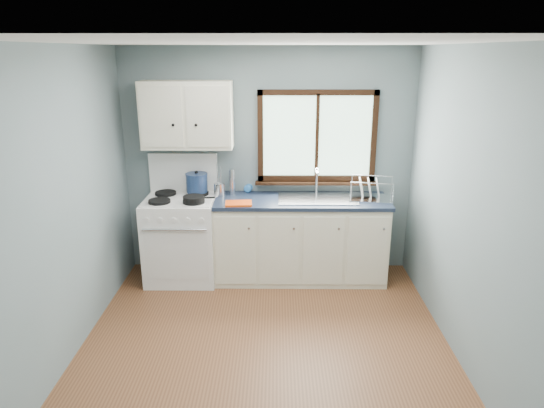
{
  "coord_description": "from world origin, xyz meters",
  "views": [
    {
      "loc": [
        0.09,
        -3.5,
        2.45
      ],
      "look_at": [
        0.05,
        0.9,
        1.05
      ],
      "focal_mm": 32.0,
      "sensor_mm": 36.0,
      "label": 1
    }
  ],
  "objects_px": {
    "base_cabinets": "(300,243)",
    "stockpot": "(197,182)",
    "gas_range": "(182,236)",
    "sink": "(317,204)",
    "skillet": "(194,198)",
    "dish_rack": "(370,193)",
    "thermos": "(232,182)",
    "utensil_crock": "(219,189)"
  },
  "relations": [
    {
      "from": "base_cabinets",
      "to": "thermos",
      "type": "height_order",
      "value": "thermos"
    },
    {
      "from": "gas_range",
      "to": "utensil_crock",
      "type": "height_order",
      "value": "gas_range"
    },
    {
      "from": "gas_range",
      "to": "skillet",
      "type": "relative_size",
      "value": 3.95
    },
    {
      "from": "base_cabinets",
      "to": "utensil_crock",
      "type": "bearing_deg",
      "value": 173.55
    },
    {
      "from": "skillet",
      "to": "gas_range",
      "type": "bearing_deg",
      "value": 129.88
    },
    {
      "from": "sink",
      "to": "skillet",
      "type": "xyz_separation_m",
      "value": [
        -1.3,
        -0.19,
        0.12
      ]
    },
    {
      "from": "stockpot",
      "to": "thermos",
      "type": "bearing_deg",
      "value": 6.07
    },
    {
      "from": "sink",
      "to": "thermos",
      "type": "distance_m",
      "value": 0.97
    },
    {
      "from": "dish_rack",
      "to": "base_cabinets",
      "type": "bearing_deg",
      "value": -168.5
    },
    {
      "from": "utensil_crock",
      "to": "dish_rack",
      "type": "distance_m",
      "value": 1.64
    },
    {
      "from": "base_cabinets",
      "to": "utensil_crock",
      "type": "relative_size",
      "value": 5.06
    },
    {
      "from": "stockpot",
      "to": "thermos",
      "type": "xyz_separation_m",
      "value": [
        0.38,
        0.04,
        -0.0
      ]
    },
    {
      "from": "gas_range",
      "to": "utensil_crock",
      "type": "distance_m",
      "value": 0.66
    },
    {
      "from": "gas_range",
      "to": "skillet",
      "type": "bearing_deg",
      "value": -42.25
    },
    {
      "from": "sink",
      "to": "dish_rack",
      "type": "xyz_separation_m",
      "value": [
        0.57,
        0.01,
        0.12
      ]
    },
    {
      "from": "stockpot",
      "to": "thermos",
      "type": "relative_size",
      "value": 1.11
    },
    {
      "from": "base_cabinets",
      "to": "sink",
      "type": "height_order",
      "value": "sink"
    },
    {
      "from": "base_cabinets",
      "to": "utensil_crock",
      "type": "distance_m",
      "value": 1.07
    },
    {
      "from": "stockpot",
      "to": "dish_rack",
      "type": "height_order",
      "value": "stockpot"
    },
    {
      "from": "gas_range",
      "to": "sink",
      "type": "bearing_deg",
      "value": 0.71
    },
    {
      "from": "base_cabinets",
      "to": "stockpot",
      "type": "relative_size",
      "value": 5.84
    },
    {
      "from": "base_cabinets",
      "to": "sink",
      "type": "relative_size",
      "value": 2.2
    },
    {
      "from": "gas_range",
      "to": "dish_rack",
      "type": "height_order",
      "value": "gas_range"
    },
    {
      "from": "base_cabinets",
      "to": "stockpot",
      "type": "height_order",
      "value": "stockpot"
    },
    {
      "from": "base_cabinets",
      "to": "sink",
      "type": "distance_m",
      "value": 0.48
    },
    {
      "from": "gas_range",
      "to": "base_cabinets",
      "type": "relative_size",
      "value": 0.74
    },
    {
      "from": "base_cabinets",
      "to": "dish_rack",
      "type": "height_order",
      "value": "dish_rack"
    },
    {
      "from": "skillet",
      "to": "thermos",
      "type": "distance_m",
      "value": 0.52
    },
    {
      "from": "sink",
      "to": "stockpot",
      "type": "relative_size",
      "value": 2.65
    },
    {
      "from": "skillet",
      "to": "dish_rack",
      "type": "height_order",
      "value": "dish_rack"
    },
    {
      "from": "base_cabinets",
      "to": "skillet",
      "type": "xyz_separation_m",
      "value": [
        -1.12,
        -0.19,
        0.57
      ]
    },
    {
      "from": "sink",
      "to": "dish_rack",
      "type": "height_order",
      "value": "sink"
    },
    {
      "from": "thermos",
      "to": "dish_rack",
      "type": "relative_size",
      "value": 0.56
    },
    {
      "from": "stockpot",
      "to": "gas_range",
      "type": "bearing_deg",
      "value": -137.18
    },
    {
      "from": "sink",
      "to": "dish_rack",
      "type": "distance_m",
      "value": 0.58
    },
    {
      "from": "thermos",
      "to": "dish_rack",
      "type": "distance_m",
      "value": 1.51
    },
    {
      "from": "stockpot",
      "to": "sink",
      "type": "bearing_deg",
      "value": -5.92
    },
    {
      "from": "gas_range",
      "to": "thermos",
      "type": "bearing_deg",
      "value": 19.54
    },
    {
      "from": "sink",
      "to": "thermos",
      "type": "xyz_separation_m",
      "value": [
        -0.93,
        0.18,
        0.2
      ]
    },
    {
      "from": "stockpot",
      "to": "dish_rack",
      "type": "bearing_deg",
      "value": -3.71
    },
    {
      "from": "gas_range",
      "to": "sink",
      "type": "relative_size",
      "value": 1.62
    },
    {
      "from": "sink",
      "to": "utensil_crock",
      "type": "xyz_separation_m",
      "value": [
        -1.07,
        0.1,
        0.14
      ]
    }
  ]
}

